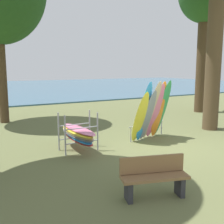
# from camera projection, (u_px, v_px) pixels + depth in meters

# --- Properties ---
(ground_plane) EXTENTS (80.00, 80.00, 0.00)m
(ground_plane) POSITION_uv_depth(u_px,v_px,m) (166.00, 147.00, 9.42)
(ground_plane) COLOR #60663D
(lake_water) EXTENTS (80.00, 36.00, 0.10)m
(lake_water) POSITION_uv_depth(u_px,v_px,m) (9.00, 88.00, 35.46)
(lake_water) COLOR #38607A
(lake_water) RESTS_ON ground
(leaning_board_pile) EXTENTS (1.94, 1.16, 2.21)m
(leaning_board_pile) POSITION_uv_depth(u_px,v_px,m) (152.00, 112.00, 10.20)
(leaning_board_pile) COLOR yellow
(leaning_board_pile) RESTS_ON ground
(board_storage_rack) EXTENTS (1.15, 2.13, 1.25)m
(board_storage_rack) POSITION_uv_depth(u_px,v_px,m) (78.00, 134.00, 8.90)
(board_storage_rack) COLOR #9EA0A5
(board_storage_rack) RESTS_ON ground
(park_bench) EXTENTS (1.46, 0.80, 0.85)m
(park_bench) POSITION_uv_depth(u_px,v_px,m) (154.00, 176.00, 5.70)
(park_bench) COLOR #2D2D33
(park_bench) RESTS_ON ground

